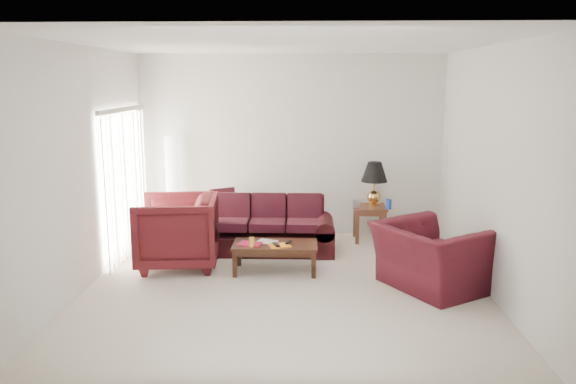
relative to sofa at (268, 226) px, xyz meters
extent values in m
plane|color=beige|center=(0.32, -1.45, -0.41)|extent=(5.00, 5.00, 0.00)
cube|color=silver|center=(-2.10, -0.15, 0.67)|extent=(0.10, 2.00, 2.16)
cube|color=black|center=(-0.78, 0.66, 0.25)|extent=(0.44, 0.37, 0.41)
cube|color=silver|center=(1.37, 0.55, 0.24)|extent=(0.15, 0.09, 0.14)
cylinder|color=navy|center=(1.88, 0.47, 0.24)|extent=(0.13, 0.13, 0.15)
cube|color=silver|center=(1.48, 0.83, 0.24)|extent=(0.12, 0.15, 0.05)
imported|color=#410F13|center=(-1.22, -0.73, 0.09)|extent=(1.21, 1.18, 1.01)
imported|color=#3C0D15|center=(2.15, -1.47, 0.00)|extent=(1.60, 1.64, 0.81)
cube|color=#B31133|center=(-0.18, -0.98, 0.00)|extent=(0.35, 0.29, 0.02)
cube|color=white|center=(0.04, -0.86, 0.00)|extent=(0.31, 0.27, 0.01)
cube|color=orange|center=(0.23, -1.04, 0.00)|extent=(0.33, 0.28, 0.02)
cube|color=black|center=(0.18, -1.07, 0.02)|extent=(0.11, 0.19, 0.02)
cube|color=black|center=(0.34, -0.94, 0.02)|extent=(0.08, 0.16, 0.02)
cylinder|color=gold|center=(-0.14, -1.08, 0.06)|extent=(0.09, 0.09, 0.13)
camera|label=1|loc=(0.58, -8.24, 2.16)|focal=35.00mm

